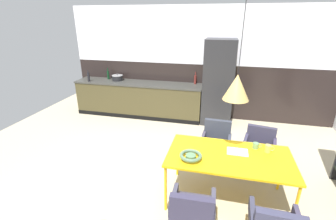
{
  "coord_description": "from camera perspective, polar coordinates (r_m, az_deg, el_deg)",
  "views": [
    {
      "loc": [
        0.59,
        -2.89,
        2.43
      ],
      "look_at": [
        -0.32,
        0.89,
        0.9
      ],
      "focal_mm": 25.15,
      "sensor_mm": 36.0,
      "label": 1
    }
  ],
  "objects": [
    {
      "name": "bottle_wine_green",
      "position": [
        6.57,
        -14.31,
        8.29
      ],
      "size": [
        0.06,
        0.06,
        0.31
      ],
      "color": "#0F3319",
      "rests_on": "kitchen_counter"
    },
    {
      "name": "armchair_near_window",
      "position": [
        4.16,
        11.65,
        -6.79
      ],
      "size": [
        0.51,
        0.49,
        0.79
      ],
      "rotation": [
        0.0,
        0.0,
        3.1
      ],
      "color": "#353342",
      "rests_on": "ground"
    },
    {
      "name": "back_wall_splashback_dark",
      "position": [
        6.16,
        7.55,
        4.72
      ],
      "size": [
        6.64,
        0.12,
        1.36
      ],
      "primitive_type": "cube",
      "color": "black",
      "rests_on": "ground"
    },
    {
      "name": "pendant_lamp_over_table_near",
      "position": [
        2.96,
        16.3,
        5.34
      ],
      "size": [
        0.32,
        0.32,
        1.18
      ],
      "color": "black"
    },
    {
      "name": "open_book",
      "position": [
        3.39,
        16.47,
        -9.67
      ],
      "size": [
        0.28,
        0.2,
        0.02
      ],
      "color": "white",
      "rests_on": "dining_table"
    },
    {
      "name": "armchair_facing_counter",
      "position": [
        2.79,
        5.93,
        -22.61
      ],
      "size": [
        0.51,
        0.49,
        0.76
      ],
      "rotation": [
        0.0,
        0.0,
        0.04
      ],
      "color": "#353342",
      "rests_on": "ground"
    },
    {
      "name": "fruit_bowl",
      "position": [
        3.09,
        5.53,
        -11.03
      ],
      "size": [
        0.29,
        0.29,
        0.08
      ],
      "color": "#4C704C",
      "rests_on": "dining_table"
    },
    {
      "name": "mug_wide_latte",
      "position": [
        3.54,
        20.52,
        -8.1
      ],
      "size": [
        0.12,
        0.08,
        0.08
      ],
      "color": "#5B8456",
      "rests_on": "dining_table"
    },
    {
      "name": "cooking_pot",
      "position": [
        6.38,
        -12.16,
        7.64
      ],
      "size": [
        0.29,
        0.29,
        0.16
      ],
      "color": "black",
      "rests_on": "kitchen_counter"
    },
    {
      "name": "kitchen_counter",
      "position": [
        6.23,
        -7.1,
        2.68
      ],
      "size": [
        3.31,
        0.63,
        0.89
      ],
      "color": "#3F3920",
      "rests_on": "ground"
    },
    {
      "name": "mug_glass_clear",
      "position": [
        3.51,
        23.1,
        -8.58
      ],
      "size": [
        0.13,
        0.08,
        0.11
      ],
      "color": "gold",
      "rests_on": "dining_table"
    },
    {
      "name": "back_wall_panel_upper",
      "position": [
        5.92,
        8.21,
        17.47
      ],
      "size": [
        6.64,
        0.12,
        1.36
      ],
      "primitive_type": "cube",
      "color": "silver",
      "rests_on": "back_wall_splashback_dark"
    },
    {
      "name": "bottle_spice_small",
      "position": [
        6.46,
        -18.71,
        7.63
      ],
      "size": [
        0.06,
        0.06,
        0.3
      ],
      "color": "black",
      "rests_on": "kitchen_counter"
    },
    {
      "name": "refrigerator_column",
      "position": [
        5.7,
        12.07,
        6.43
      ],
      "size": [
        0.7,
        0.6,
        2.0
      ],
      "primitive_type": "cube",
      "color": "#232326",
      "rests_on": "ground"
    },
    {
      "name": "bottle_oil_tall",
      "position": [
        5.93,
        6.62,
        7.38
      ],
      "size": [
        0.06,
        0.06,
        0.3
      ],
      "color": "maroon",
      "rests_on": "kitchen_counter"
    },
    {
      "name": "ground_plane",
      "position": [
        3.82,
        1.7,
        -18.06
      ],
      "size": [
        8.64,
        8.64,
        0.0
      ],
      "primitive_type": "plane",
      "color": "tan"
    },
    {
      "name": "dining_table",
      "position": [
        3.31,
        14.57,
        -11.24
      ],
      "size": [
        1.63,
        0.88,
        0.72
      ],
      "color": "#E8AF12",
      "rests_on": "ground"
    },
    {
      "name": "armchair_head_of_table",
      "position": [
        4.18,
        21.34,
        -7.55
      ],
      "size": [
        0.56,
        0.55,
        0.76
      ],
      "rotation": [
        0.0,
        0.0,
        2.96
      ],
      "color": "#353342",
      "rests_on": "ground"
    }
  ]
}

